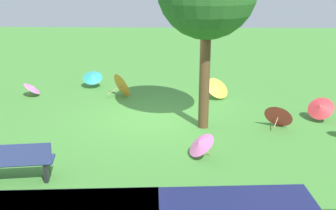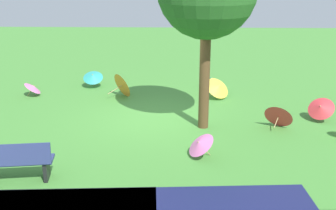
# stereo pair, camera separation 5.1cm
# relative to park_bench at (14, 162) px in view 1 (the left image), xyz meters

# --- Properties ---
(ground) EXTENTS (40.00, 40.00, 0.00)m
(ground) POSITION_rel_park_bench_xyz_m (-2.75, -3.85, -0.47)
(ground) COLOR #478C38
(park_bench) EXTENTS (1.65, 0.70, 0.90)m
(park_bench) POSITION_rel_park_bench_xyz_m (0.00, 0.00, 0.00)
(park_bench) COLOR navy
(park_bench) RESTS_ON ground
(parasol_red_0) EXTENTS (0.95, 0.85, 0.76)m
(parasol_red_0) POSITION_rel_park_bench_xyz_m (-6.21, -3.25, -0.09)
(parasol_red_0) COLOR tan
(parasol_red_0) RESTS_ON ground
(parasol_red_1) EXTENTS (0.99, 0.97, 0.74)m
(parasol_red_1) POSITION_rel_park_bench_xyz_m (-7.53, -3.79, -0.04)
(parasol_red_1) COLOR tan
(parasol_red_1) RESTS_ON ground
(parasol_yellow_0) EXTENTS (1.13, 1.11, 0.77)m
(parasol_yellow_0) POSITION_rel_park_bench_xyz_m (-4.76, -5.93, -0.05)
(parasol_yellow_0) COLOR tan
(parasol_yellow_0) RESTS_ON ground
(parasol_teal_0) EXTENTS (0.79, 0.77, 0.68)m
(parasol_teal_0) POSITION_rel_park_bench_xyz_m (-0.18, -7.19, -0.03)
(parasol_teal_0) COLOR tan
(parasol_teal_0) RESTS_ON ground
(parasol_pink_0) EXTENTS (0.68, 0.73, 0.54)m
(parasol_pink_0) POSITION_rel_park_bench_xyz_m (1.69, -6.04, -0.15)
(parasol_pink_0) COLOR tan
(parasol_pink_0) RESTS_ON ground
(parasol_teal_3) EXTENTS (0.77, 0.77, 0.51)m
(parasol_teal_3) POSITION_rel_park_bench_xyz_m (-4.65, -7.44, -0.20)
(parasol_teal_3) COLOR tan
(parasol_teal_3) RESTS_ON ground
(parasol_pink_2) EXTENTS (0.82, 0.87, 0.61)m
(parasol_pink_2) POSITION_rel_park_bench_xyz_m (-3.91, -1.30, -0.12)
(parasol_pink_2) COLOR tan
(parasol_pink_2) RESTS_ON ground
(parasol_orange_0) EXTENTS (0.96, 0.97, 0.88)m
(parasol_orange_0) POSITION_rel_park_bench_xyz_m (-1.49, -6.06, -0.03)
(parasol_orange_0) COLOR tan
(parasol_orange_0) RESTS_ON ground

